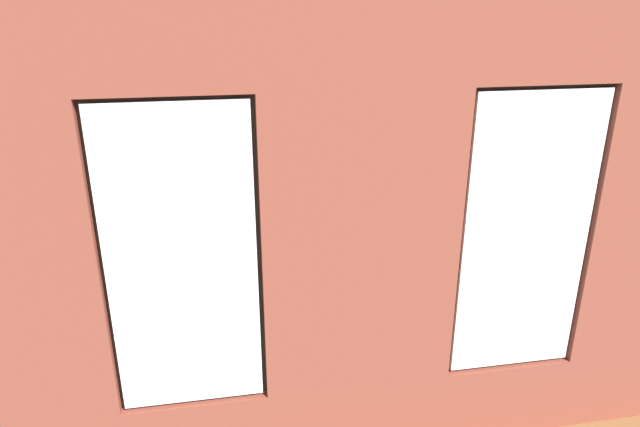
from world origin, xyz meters
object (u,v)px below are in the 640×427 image
coffee_table (323,254)px  papasan_chair (208,222)px  tv_flatscreen (71,234)px  potted_plant_near_tv (116,298)px  potted_plant_between_couches (439,338)px  table_plant_small (352,232)px  remote_gray (323,249)px  cup_ceramic (308,244)px  potted_plant_corner_near_left (442,190)px  candle_jar (334,248)px  potted_plant_beside_window_right (62,360)px  couch_left (514,287)px  potted_plant_by_left_couch (433,222)px  couch_by_window (285,368)px  potted_plant_mid_room_small (388,237)px  remote_black (290,256)px  potted_plant_foreground_right (123,199)px  media_console (81,289)px

coffee_table → papasan_chair: papasan_chair is taller
tv_flatscreen → papasan_chair: (-1.39, -1.26, -0.47)m
potted_plant_near_tv → potted_plant_between_couches: size_ratio=0.94×
table_plant_small → tv_flatscreen: 3.17m
remote_gray → potted_plant_near_tv: (2.19, 1.11, 0.18)m
cup_ceramic → tv_flatscreen: size_ratio=0.08×
potted_plant_corner_near_left → table_plant_small: bearing=37.5°
candle_jar → potted_plant_beside_window_right: size_ratio=0.11×
couch_left → potted_plant_by_left_couch: bearing=-165.0°
potted_plant_between_couches → potted_plant_near_tv: bearing=-17.6°
couch_by_window → potted_plant_mid_room_small: bearing=-125.0°
remote_gray → potted_plant_corner_near_left: (-2.05, -1.40, 0.15)m
potted_plant_between_couches → potted_plant_corner_near_left: (-1.38, -3.42, 0.16)m
remote_black → potted_plant_foreground_right: potted_plant_foreground_right is taller
papasan_chair → potted_plant_by_left_couch: 2.97m
couch_by_window → remote_gray: size_ratio=11.08×
potted_plant_foreground_right → table_plant_small: bearing=156.6°
media_console → potted_plant_foreground_right: 1.62m
couch_left → potted_plant_by_left_couch: size_ratio=2.43×
media_console → potted_plant_mid_room_small: size_ratio=1.44×
tv_flatscreen → potted_plant_between_couches: (-3.42, 1.87, -0.49)m
remote_gray → papasan_chair: papasan_chair is taller
coffee_table → potted_plant_foreground_right: (2.44, -1.35, 0.38)m
table_plant_small → potted_plant_by_left_couch: 1.13m
media_console → potted_plant_mid_room_small: potted_plant_mid_room_small is taller
coffee_table → potted_plant_mid_room_small: bearing=-168.6°
media_console → potted_plant_between_couches: 3.90m
cup_ceramic → potted_plant_by_left_couch: size_ratio=0.12×
remote_gray → potted_plant_foreground_right: potted_plant_foreground_right is taller
potted_plant_mid_room_small → potted_plant_corner_near_left: size_ratio=0.80×
couch_left → potted_plant_between_couches: size_ratio=1.70×
remote_gray → potted_plant_mid_room_small: potted_plant_mid_room_small is taller
couch_by_window → potted_plant_near_tv: potted_plant_near_tv is taller
potted_plant_foreground_right → potted_plant_mid_room_small: bearing=160.3°
remote_black → potted_plant_mid_room_small: (-1.28, -0.28, 0.01)m
couch_by_window → media_console: size_ratio=1.90×
papasan_chair → potted_plant_by_left_couch: potted_plant_by_left_couch is taller
tv_flatscreen → couch_left: bearing=168.4°
cup_ceramic → papasan_chair: papasan_chair is taller
couch_left → potted_plant_mid_room_small: couch_left is taller
cup_ceramic → potted_plant_corner_near_left: 2.58m
couch_by_window → couch_left: size_ratio=0.97×
media_console → cup_ceramic: bearing=-174.5°
table_plant_small → cup_ceramic: bearing=3.6°
couch_left → papasan_chair: 3.94m
potted_plant_near_tv → couch_left: bearing=-179.9°
coffee_table → papasan_chair: (1.36, -1.10, 0.07)m
potted_plant_between_couches → tv_flatscreen: bearing=-28.6°
remote_gray → tv_flatscreen: (2.75, 0.15, 0.48)m
couch_left → cup_ceramic: size_ratio=20.25×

